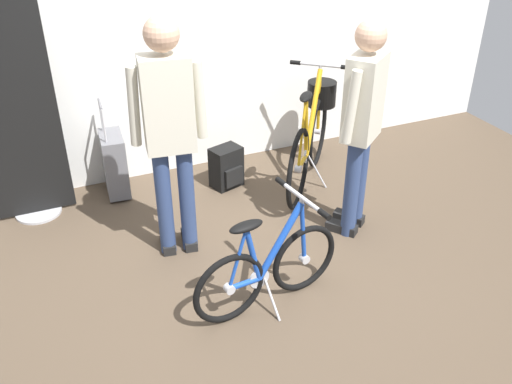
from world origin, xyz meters
name	(u,v)px	position (x,y,z in m)	size (l,w,h in m)	color
ground_plane	(279,273)	(0.00, 0.00, 0.00)	(6.41, 6.41, 0.00)	brown
back_wall	(189,16)	(0.00, 1.82, 1.36)	(6.41, 0.10, 2.72)	white
floor_banner_stand	(18,124)	(-1.47, 1.47, 0.79)	(0.60, 0.36, 1.75)	#B7B7BC
folding_bike_foreground	(268,267)	(-0.20, -0.24, 0.29)	(1.04, 0.53, 0.75)	black
display_bike_left	(312,131)	(0.85, 1.14, 0.45)	(0.97, 1.11, 1.00)	black
visitor_near_wall	(169,127)	(-0.56, 0.55, 0.97)	(0.53, 0.31, 1.69)	navy
visitor_browsing	(362,120)	(0.75, 0.28, 0.91)	(0.43, 0.39, 1.60)	navy
rolling_suitcase	(115,164)	(-0.81, 1.54, 0.28)	(0.21, 0.37, 0.83)	slate
backpack_on_floor	(227,167)	(0.10, 1.28, 0.18)	(0.30, 0.27, 0.36)	black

